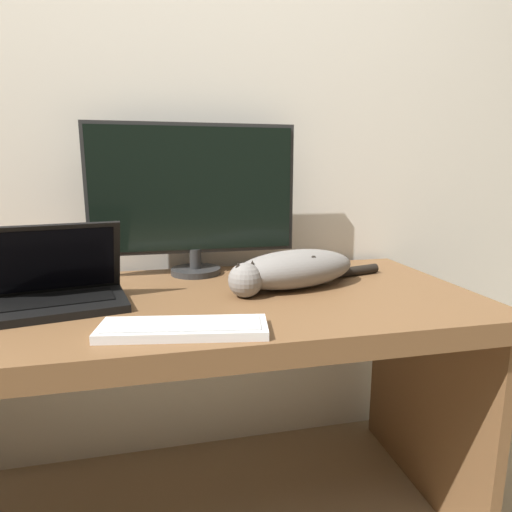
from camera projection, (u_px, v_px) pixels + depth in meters
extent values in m
cube|color=silver|center=(157.00, 105.00, 1.47)|extent=(6.40, 0.06, 2.60)
cube|color=brown|center=(166.00, 309.00, 1.18)|extent=(1.76, 0.73, 0.06)
cube|color=brown|center=(426.00, 396.00, 1.44)|extent=(0.04, 0.67, 0.67)
cylinder|color=#282828|center=(197.00, 271.00, 1.46)|extent=(0.17, 0.17, 0.02)
cylinder|color=#282828|center=(196.00, 259.00, 1.45)|extent=(0.04, 0.04, 0.07)
cube|color=#282828|center=(194.00, 189.00, 1.41)|extent=(0.68, 0.02, 0.42)
cube|color=black|center=(194.00, 189.00, 1.40)|extent=(0.66, 0.01, 0.40)
cube|color=black|center=(58.00, 305.00, 1.09)|extent=(0.38, 0.28, 0.02)
cube|color=black|center=(58.00, 299.00, 1.10)|extent=(0.30, 0.17, 0.00)
cube|color=black|center=(54.00, 260.00, 1.12)|extent=(0.35, 0.17, 0.20)
cube|color=black|center=(54.00, 261.00, 1.12)|extent=(0.32, 0.15, 0.17)
cube|color=white|center=(185.00, 328.00, 0.93)|extent=(0.38, 0.17, 0.02)
cube|color=#B3B3B3|center=(185.00, 324.00, 0.93)|extent=(0.35, 0.15, 0.00)
ellipsoid|color=gray|center=(296.00, 269.00, 1.28)|extent=(0.43, 0.27, 0.11)
ellipsoid|color=black|center=(302.00, 258.00, 1.29)|extent=(0.21, 0.17, 0.05)
sphere|color=gray|center=(246.00, 280.00, 1.19)|extent=(0.10, 0.10, 0.10)
cone|color=black|center=(239.00, 267.00, 1.17)|extent=(0.03, 0.03, 0.03)
cone|color=black|center=(253.00, 265.00, 1.19)|extent=(0.03, 0.03, 0.03)
cylinder|color=black|center=(356.00, 271.00, 1.43)|extent=(0.18, 0.08, 0.03)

